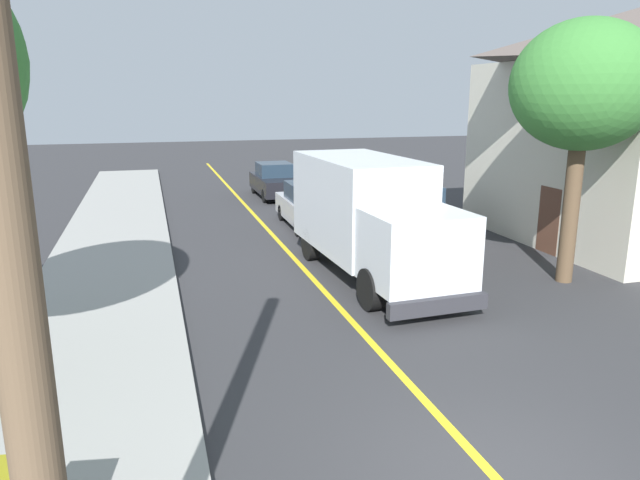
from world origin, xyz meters
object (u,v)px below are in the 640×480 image
Objects in this scene: parked_car_mid at (275,181)px; street_tree_far_side at (584,87)px; parked_car_near at (310,206)px; utility_pole at (11,268)px; box_truck at (369,213)px; stop_sign at (430,189)px; parked_van_across at (412,208)px.

parked_car_mid is 16.66m from street_tree_far_side.
street_tree_far_side is at bearing -60.47° from parked_car_near.
parked_car_mid is 0.65× the size of street_tree_far_side.
parked_car_near is 18.91m from utility_pole.
box_truck is 12.98m from utility_pole.
street_tree_far_side is (4.87, -2.04, 3.31)m from box_truck.
stop_sign is (3.27, 2.88, 0.09)m from box_truck.
stop_sign is at bearing 41.39° from box_truck.
utility_pole reaches higher than parked_car_near.
box_truck is 6.23m from street_tree_far_side.
street_tree_far_side is at bearing -22.70° from box_truck.
parked_car_near is at bearing 131.97° from stop_sign.
utility_pole is 1.11× the size of street_tree_far_side.
parked_van_across is at bearing -68.08° from parked_car_mid.
parked_van_across is (3.61, 4.88, -0.97)m from box_truck.
utility_pole reaches higher than street_tree_far_side.
parked_car_mid is 25.50m from utility_pole.
parked_car_near is 4.89m from stop_sign.
street_tree_far_side is (1.60, -4.92, 3.22)m from stop_sign.
parked_van_across is at bearing 57.65° from utility_pole.
box_truck is at bearing -90.84° from parked_car_mid.
box_truck is 6.50m from parked_car_near.
box_truck reaches higher than parked_van_across.
utility_pole is at bearing -141.55° from street_tree_far_side.
parked_car_near is 1.00× the size of parked_van_across.
parked_car_mid and parked_van_across have the same top height.
utility_pole is 2.83× the size of stop_sign.
box_truck is at bearing -138.61° from stop_sign.
parked_van_across is 1.67× the size of stop_sign.
stop_sign is at bearing 108.06° from street_tree_far_side.
parked_van_across is (3.42, -8.49, 0.00)m from parked_car_mid.
parked_car_near is at bearing 69.45° from utility_pole.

